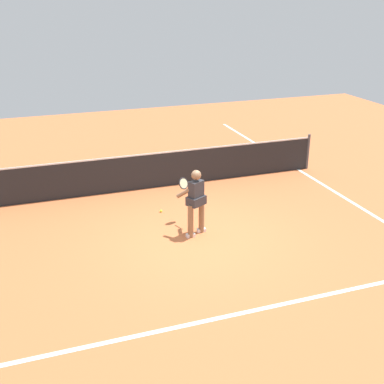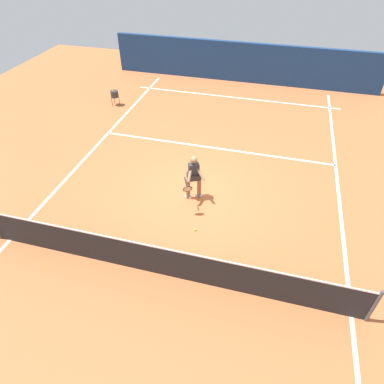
% 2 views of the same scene
% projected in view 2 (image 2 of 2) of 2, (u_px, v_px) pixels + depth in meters
% --- Properties ---
extents(ground_plane, '(26.74, 26.74, 0.00)m').
position_uv_depth(ground_plane, '(195.00, 194.00, 11.01)').
color(ground_plane, '#C66638').
extents(court_back_wall, '(14.02, 0.24, 2.02)m').
position_uv_depth(court_back_wall, '(243.00, 62.00, 17.81)').
color(court_back_wall, navy).
rests_on(court_back_wall, ground).
extents(baseline_marking, '(10.02, 0.10, 0.01)m').
position_uv_depth(baseline_marking, '(235.00, 97.00, 16.81)').
color(baseline_marking, white).
rests_on(baseline_marking, ground).
extents(service_line_marking, '(9.02, 0.10, 0.01)m').
position_uv_depth(service_line_marking, '(214.00, 148.00, 13.18)').
color(service_line_marking, white).
rests_on(service_line_marking, ground).
extents(sideline_left_marking, '(0.10, 18.57, 0.01)m').
position_uv_depth(sideline_left_marking, '(341.00, 219.00, 10.10)').
color(sideline_left_marking, white).
rests_on(sideline_left_marking, ground).
extents(sideline_right_marking, '(0.10, 18.57, 0.01)m').
position_uv_depth(sideline_right_marking, '(72.00, 173.00, 11.91)').
color(sideline_right_marking, white).
rests_on(sideline_right_marking, ground).
extents(court_net, '(9.70, 0.08, 1.10)m').
position_uv_depth(court_net, '(162.00, 261.00, 8.23)').
color(court_net, '#4C4C51').
rests_on(court_net, ground).
extents(tennis_player, '(0.68, 1.13, 1.55)m').
position_uv_depth(tennis_player, '(194.00, 177.00, 10.33)').
color(tennis_player, '#8C6647').
rests_on(tennis_player, ground).
extents(tennis_ball_near, '(0.07, 0.07, 0.07)m').
position_uv_depth(tennis_ball_near, '(195.00, 230.00, 9.72)').
color(tennis_ball_near, '#D1E533').
rests_on(tennis_ball_near, ground).
extents(ball_hopper, '(0.36, 0.36, 0.74)m').
position_uv_depth(ball_hopper, '(114.00, 94.00, 15.82)').
color(ball_hopper, '#333338').
rests_on(ball_hopper, ground).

